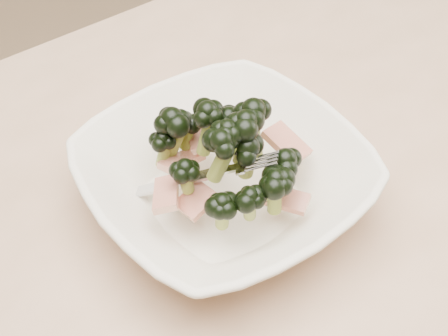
% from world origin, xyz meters
% --- Properties ---
extents(dining_table, '(1.20, 0.80, 0.75)m').
position_xyz_m(dining_table, '(0.00, 0.00, 0.65)').
color(dining_table, tan).
rests_on(dining_table, ground).
extents(broccoli_dish, '(0.28, 0.28, 0.13)m').
position_xyz_m(broccoli_dish, '(0.07, 0.02, 0.79)').
color(broccoli_dish, silver).
rests_on(broccoli_dish, dining_table).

